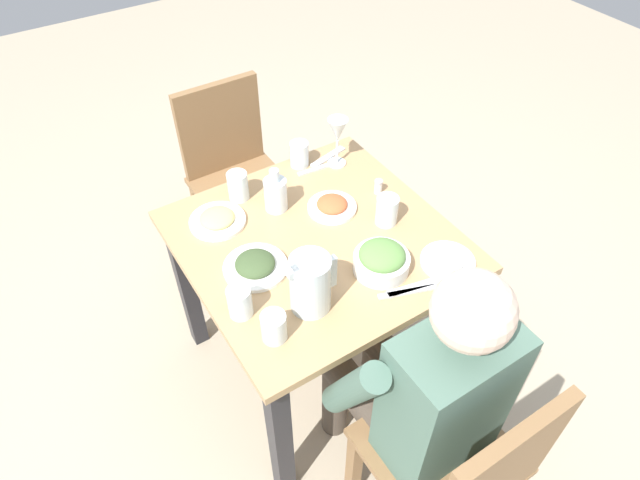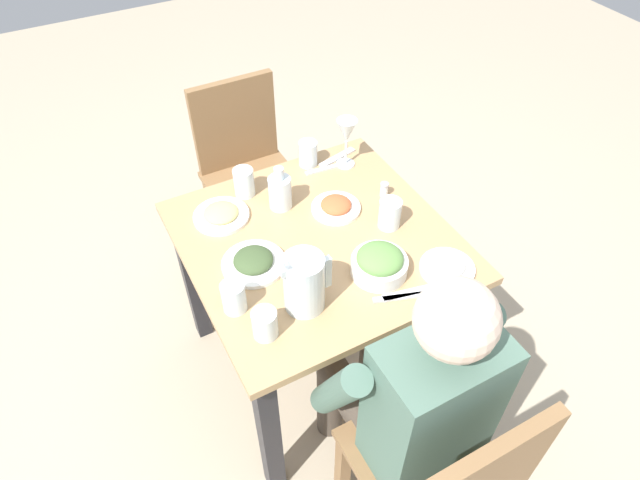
% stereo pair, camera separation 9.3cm
% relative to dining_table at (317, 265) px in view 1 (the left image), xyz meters
% --- Properties ---
extents(ground_plane, '(8.00, 8.00, 0.00)m').
position_rel_dining_table_xyz_m(ground_plane, '(0.00, 0.00, -0.60)').
color(ground_plane, tan).
extents(dining_table, '(0.85, 0.85, 0.73)m').
position_rel_dining_table_xyz_m(dining_table, '(0.00, 0.00, 0.00)').
color(dining_table, tan).
rests_on(dining_table, ground_plane).
extents(chair_near, '(0.40, 0.40, 0.87)m').
position_rel_dining_table_xyz_m(chair_near, '(-0.02, -0.77, -0.11)').
color(chair_near, olive).
rests_on(chair_near, ground_plane).
extents(chair_far, '(0.40, 0.40, 0.87)m').
position_rel_dining_table_xyz_m(chair_far, '(0.05, 0.77, -0.11)').
color(chair_far, olive).
rests_on(chair_far, ground_plane).
extents(diner_near, '(0.48, 0.53, 1.16)m').
position_rel_dining_table_xyz_m(diner_near, '(-0.02, -0.57, 0.04)').
color(diner_near, '#4C6B5B').
rests_on(diner_near, ground_plane).
extents(water_pitcher, '(0.16, 0.12, 0.19)m').
position_rel_dining_table_xyz_m(water_pitcher, '(-0.16, -0.23, 0.23)').
color(water_pitcher, silver).
rests_on(water_pitcher, dining_table).
extents(salad_bowl, '(0.18, 0.18, 0.09)m').
position_rel_dining_table_xyz_m(salad_bowl, '(0.10, -0.22, 0.17)').
color(salad_bowl, white).
rests_on(salad_bowl, dining_table).
extents(plate_fries, '(0.19, 0.19, 0.04)m').
position_rel_dining_table_xyz_m(plate_fries, '(-0.24, 0.25, 0.14)').
color(plate_fries, white).
rests_on(plate_fries, dining_table).
extents(plate_rice_curry, '(0.17, 0.17, 0.04)m').
position_rel_dining_table_xyz_m(plate_rice_curry, '(0.12, 0.10, 0.14)').
color(plate_rice_curry, white).
rests_on(plate_rice_curry, dining_table).
extents(plate_dolmas, '(0.20, 0.20, 0.05)m').
position_rel_dining_table_xyz_m(plate_dolmas, '(-0.23, -0.01, 0.15)').
color(plate_dolmas, white).
rests_on(plate_dolmas, dining_table).
extents(plate_yoghurt, '(0.17, 0.17, 0.04)m').
position_rel_dining_table_xyz_m(plate_yoghurt, '(0.29, -0.32, 0.14)').
color(plate_yoghurt, white).
rests_on(plate_yoghurt, dining_table).
extents(water_glass_near_right, '(0.07, 0.07, 0.09)m').
position_rel_dining_table_xyz_m(water_glass_near_right, '(-0.31, -0.27, 0.18)').
color(water_glass_near_right, silver).
rests_on(water_glass_near_right, dining_table).
extents(water_glass_far_left, '(0.07, 0.07, 0.11)m').
position_rel_dining_table_xyz_m(water_glass_far_left, '(-0.12, 0.33, 0.18)').
color(water_glass_far_left, silver).
rests_on(water_glass_far_left, dining_table).
extents(water_glass_far_right, '(0.07, 0.07, 0.10)m').
position_rel_dining_table_xyz_m(water_glass_far_right, '(-0.35, -0.14, 0.18)').
color(water_glass_far_right, silver).
rests_on(water_glass_far_right, dining_table).
extents(water_glass_center, '(0.07, 0.07, 0.10)m').
position_rel_dining_table_xyz_m(water_glass_center, '(0.16, 0.37, 0.18)').
color(water_glass_center, silver).
rests_on(water_glass_center, dining_table).
extents(water_glass_near_left, '(0.08, 0.08, 0.10)m').
position_rel_dining_table_xyz_m(water_glass_near_left, '(0.24, -0.06, 0.18)').
color(water_glass_near_left, silver).
rests_on(water_glass_near_left, dining_table).
extents(wine_glass, '(0.08, 0.08, 0.20)m').
position_rel_dining_table_xyz_m(wine_glass, '(0.28, 0.30, 0.27)').
color(wine_glass, silver).
rests_on(wine_glass, dining_table).
extents(oil_carafe, '(0.08, 0.08, 0.16)m').
position_rel_dining_table_xyz_m(oil_carafe, '(-0.04, 0.21, 0.19)').
color(oil_carafe, silver).
rests_on(oil_carafe, dining_table).
extents(salt_shaker, '(0.03, 0.03, 0.05)m').
position_rel_dining_table_xyz_m(salt_shaker, '(0.31, 0.08, 0.16)').
color(salt_shaker, white).
rests_on(salt_shaker, dining_table).
extents(fork_near, '(0.17, 0.06, 0.01)m').
position_rel_dining_table_xyz_m(fork_near, '(0.27, 0.35, 0.13)').
color(fork_near, silver).
rests_on(fork_near, dining_table).
extents(knife_near, '(0.19, 0.04, 0.01)m').
position_rel_dining_table_xyz_m(knife_near, '(0.21, 0.31, 0.13)').
color(knife_near, silver).
rests_on(knife_near, dining_table).
extents(fork_far, '(0.17, 0.06, 0.01)m').
position_rel_dining_table_xyz_m(fork_far, '(0.13, -0.34, 0.13)').
color(fork_far, silver).
rests_on(fork_far, dining_table).
extents(knife_far, '(0.18, 0.08, 0.01)m').
position_rel_dining_table_xyz_m(knife_far, '(0.11, -0.34, 0.13)').
color(knife_far, silver).
rests_on(knife_far, dining_table).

